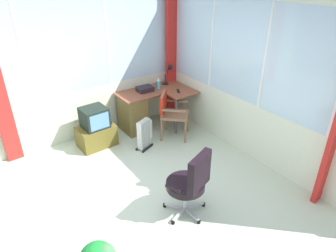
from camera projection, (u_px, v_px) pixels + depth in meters
The scene contains 13 objects.
ground at pixel (143, 208), 4.16m from camera, with size 5.28×5.59×0.06m, color beige.
north_window_panel at pixel (70, 69), 5.19m from camera, with size 4.28×0.07×2.67m.
east_window_panel at pixel (263, 82), 4.61m from camera, with size 0.07×4.59×2.67m.
curtain_corner at pixel (172, 55), 6.15m from camera, with size 0.25×0.07×2.57m, color red.
desk at pixel (136, 111), 5.89m from camera, with size 1.40×0.92×0.75m.
desk_lamp at pixel (170, 71), 6.09m from camera, with size 0.23×0.20×0.41m.
tv_remote at pixel (178, 91), 5.86m from camera, with size 0.04×0.15×0.02m, color black.
spray_bottle at pixel (158, 83), 5.95m from camera, with size 0.06×0.06×0.22m.
paper_tray at pixel (145, 89), 5.86m from camera, with size 0.30×0.23×0.09m, color #281F28.
wooden_armchair at pixel (169, 109), 5.60m from camera, with size 0.68×0.68×0.87m.
office_chair at pixel (191, 181), 3.79m from camera, with size 0.63×0.56×0.95m.
tv_on_stand at pixel (96, 129), 5.39m from camera, with size 0.67×0.48×0.74m.
space_heater at pixel (145, 134), 5.36m from camera, with size 0.37×0.28×0.55m.
Camera 1 is at (-1.52, -2.76, 2.93)m, focal length 32.49 mm.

